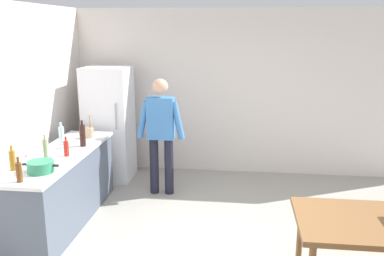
{
  "coord_description": "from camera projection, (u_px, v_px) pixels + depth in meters",
  "views": [
    {
      "loc": [
        0.19,
        -3.77,
        2.39
      ],
      "look_at": [
        -0.43,
        1.31,
        1.14
      ],
      "focal_mm": 38.54,
      "sensor_mm": 36.0,
      "label": 1
    }
  ],
  "objects": [
    {
      "name": "bottle_water_clear",
      "position": [
        61.0,
        135.0,
        5.36
      ],
      "size": [
        0.07,
        0.07,
        0.3
      ],
      "color": "silver",
      "rests_on": "kitchen_counter"
    },
    {
      "name": "bottle_beer_brown",
      "position": [
        19.0,
        172.0,
        4.06
      ],
      "size": [
        0.06,
        0.06,
        0.26
      ],
      "color": "#5B3314",
      "rests_on": "kitchen_counter"
    },
    {
      "name": "cooking_pot",
      "position": [
        41.0,
        167.0,
        4.35
      ],
      "size": [
        0.4,
        0.28,
        0.12
      ],
      "color": "#2D845B",
      "rests_on": "kitchen_counter"
    },
    {
      "name": "refrigerator",
      "position": [
        109.0,
        124.0,
        6.55
      ],
      "size": [
        0.7,
        0.67,
        1.8
      ],
      "color": "white",
      "rests_on": "ground_plane"
    },
    {
      "name": "dining_table",
      "position": [
        377.0,
        229.0,
        3.61
      ],
      "size": [
        1.4,
        0.9,
        0.75
      ],
      "color": "brown",
      "rests_on": "ground_plane"
    },
    {
      "name": "bottle_wine_dark",
      "position": [
        83.0,
        135.0,
        5.29
      ],
      "size": [
        0.08,
        0.08,
        0.34
      ],
      "color": "black",
      "rests_on": "kitchen_counter"
    },
    {
      "name": "person",
      "position": [
        161.0,
        129.0,
        5.89
      ],
      "size": [
        0.7,
        0.22,
        1.7
      ],
      "color": "#1E1E2D",
      "rests_on": "ground_plane"
    },
    {
      "name": "bottle_sauce_red",
      "position": [
        66.0,
        148.0,
        4.89
      ],
      "size": [
        0.06,
        0.06,
        0.24
      ],
      "color": "#B22319",
      "rests_on": "kitchen_counter"
    },
    {
      "name": "utensil_jar",
      "position": [
        89.0,
        132.0,
        5.71
      ],
      "size": [
        0.11,
        0.11,
        0.32
      ],
      "color": "tan",
      "rests_on": "kitchen_counter"
    },
    {
      "name": "bottle_oil_amber",
      "position": [
        12.0,
        160.0,
        4.39
      ],
      "size": [
        0.06,
        0.06,
        0.28
      ],
      "color": "#996619",
      "rests_on": "kitchen_counter"
    },
    {
      "name": "wall_back",
      "position": [
        231.0,
        92.0,
        6.8
      ],
      "size": [
        6.4,
        0.12,
        2.7
      ],
      "primitive_type": "cube",
      "color": "silver",
      "rests_on": "ground_plane"
    },
    {
      "name": "kitchen_counter",
      "position": [
        62.0,
        188.0,
        5.13
      ],
      "size": [
        0.64,
        2.2,
        0.9
      ],
      "color": "#4C5666",
      "rests_on": "ground_plane"
    },
    {
      "name": "bottle_vinegar_tall",
      "position": [
        46.0,
        150.0,
        4.67
      ],
      "size": [
        0.06,
        0.06,
        0.32
      ],
      "color": "gray",
      "rests_on": "kitchen_counter"
    }
  ]
}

